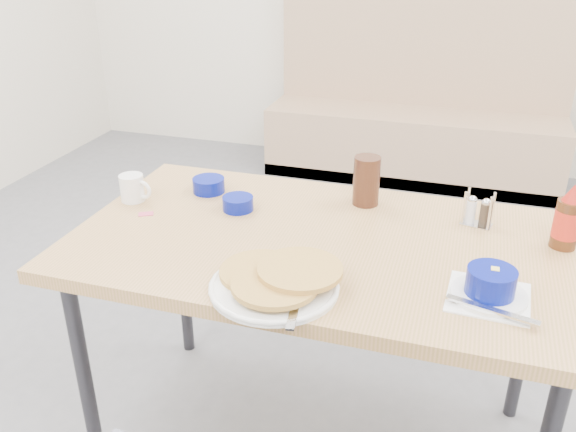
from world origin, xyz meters
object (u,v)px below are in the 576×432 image
(booth_bench, at_px, (415,123))
(pancake_plate, at_px, (277,281))
(dining_table, at_px, (321,258))
(grits_setting, at_px, (490,286))
(condiment_caddy, at_px, (478,214))
(coffee_mug, at_px, (133,188))
(syrup_bottle, at_px, (567,221))
(amber_tumbler, at_px, (366,181))
(butter_bowl, at_px, (238,203))
(creamer_bowl, at_px, (209,185))

(booth_bench, bearing_deg, pancake_plate, -90.80)
(booth_bench, distance_m, dining_table, 2.56)
(grits_setting, height_order, condiment_caddy, condiment_caddy)
(booth_bench, bearing_deg, grits_setting, -80.54)
(dining_table, xyz_separation_m, pancake_plate, (-0.04, -0.28, 0.08))
(coffee_mug, bearing_deg, syrup_bottle, 3.40)
(booth_bench, relative_size, amber_tumbler, 12.24)
(booth_bench, relative_size, condiment_caddy, 18.16)
(dining_table, bearing_deg, syrup_bottle, 13.29)
(coffee_mug, distance_m, condiment_caddy, 1.06)
(coffee_mug, distance_m, amber_tumbler, 0.74)
(booth_bench, distance_m, amber_tumbler, 2.32)
(butter_bowl, relative_size, condiment_caddy, 0.91)
(pancake_plate, distance_m, butter_bowl, 0.47)
(coffee_mug, bearing_deg, amber_tumbler, 15.49)
(grits_setting, bearing_deg, syrup_bottle, 59.95)
(dining_table, height_order, grits_setting, grits_setting)
(grits_setting, height_order, syrup_bottle, syrup_bottle)
(booth_bench, distance_m, butter_bowl, 2.48)
(booth_bench, bearing_deg, creamer_bowl, -100.67)
(coffee_mug, height_order, condiment_caddy, condiment_caddy)
(booth_bench, xyz_separation_m, syrup_bottle, (0.64, -2.38, 0.49))
(dining_table, bearing_deg, coffee_mug, 173.24)
(booth_bench, bearing_deg, dining_table, -90.00)
(booth_bench, bearing_deg, syrup_bottle, -74.97)
(booth_bench, xyz_separation_m, pancake_plate, (-0.04, -2.82, 0.43))
(dining_table, height_order, amber_tumbler, amber_tumbler)
(creamer_bowl, bearing_deg, booth_bench, 79.33)
(coffee_mug, height_order, amber_tumbler, amber_tumbler)
(coffee_mug, bearing_deg, condiment_caddy, 7.84)
(grits_setting, bearing_deg, coffee_mug, 167.04)
(creamer_bowl, bearing_deg, pancake_plate, -51.19)
(syrup_bottle, bearing_deg, booth_bench, 105.03)
(coffee_mug, relative_size, grits_setting, 0.53)
(booth_bench, height_order, amber_tumbler, booth_bench)
(condiment_caddy, bearing_deg, butter_bowl, -158.44)
(grits_setting, bearing_deg, booth_bench, 99.46)
(grits_setting, distance_m, creamer_bowl, 0.97)
(dining_table, relative_size, amber_tumbler, 9.02)
(coffee_mug, relative_size, condiment_caddy, 1.06)
(dining_table, height_order, condiment_caddy, condiment_caddy)
(butter_bowl, bearing_deg, creamer_bowl, 144.67)
(amber_tumbler, bearing_deg, dining_table, -104.81)
(grits_setting, relative_size, amber_tumbler, 1.35)
(pancake_plate, relative_size, coffee_mug, 2.92)
(creamer_bowl, bearing_deg, butter_bowl, -35.33)
(grits_setting, height_order, butter_bowl, grits_setting)
(condiment_caddy, xyz_separation_m, syrup_bottle, (0.23, -0.07, 0.04))
(coffee_mug, relative_size, amber_tumbler, 0.72)
(amber_tumbler, height_order, syrup_bottle, syrup_bottle)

